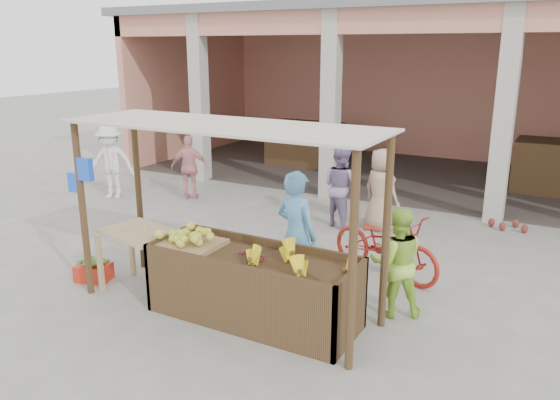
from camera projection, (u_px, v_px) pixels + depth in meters
The scene contains 19 objects.
ground at pixel (221, 309), 7.03m from camera, with size 60.00×60.00×0.00m, color slate.
market_building at pixel (422, 69), 13.79m from camera, with size 14.40×6.40×4.20m.
fruit_stall at pixel (253, 289), 6.69m from camera, with size 2.60×0.95×0.80m, color #503620.
stall_awning at pixel (218, 158), 6.55m from camera, with size 4.09×1.35×2.39m.
banana_heap at pixel (296, 260), 6.25m from camera, with size 1.14×0.62×0.21m, color yellow, non-canonical shape.
melon_tray at pixel (190, 239), 6.96m from camera, with size 0.77×0.67×0.20m.
berry_heap at pixel (252, 254), 6.51m from camera, with size 0.45×0.37×0.14m, color maroon.
side_table at pixel (141, 241), 7.40m from camera, with size 1.20×0.93×0.86m.
papaya_pile at pixel (139, 224), 7.33m from camera, with size 0.67×0.38×0.19m, color #5B9430, non-canonical shape.
red_crate at pixel (94, 272), 7.87m from camera, with size 0.47×0.33×0.24m, color red.
plantain_bundle at pixel (93, 262), 7.83m from camera, with size 0.36×0.25×0.07m, color #4C7F2E, non-canonical shape.
produce_sacks at pixel (510, 213), 10.00m from camera, with size 1.05×0.78×0.64m.
vendor_blue at pixel (296, 231), 7.19m from camera, with size 0.69×0.51×1.85m, color #60A9E0.
vendor_green at pixel (397, 259), 6.73m from camera, with size 0.71×0.41×1.47m, color #A2D641.
motorcycle at pixel (385, 243), 7.95m from camera, with size 1.91×0.66×1.00m, color #A02217.
shopper_a at pixel (111, 159), 12.00m from camera, with size 1.13×0.57×1.76m, color silver.
shopper_b at pixel (190, 165), 11.94m from camera, with size 0.89×0.47×1.51m, color pink.
shopper_c at pixel (381, 185), 9.88m from camera, with size 0.81×0.52×1.67m, color tan.
shopper_f at pixel (341, 183), 10.09m from camera, with size 0.81×0.46×1.65m, color gray.
Camera 1 is at (3.76, -5.22, 3.27)m, focal length 35.00 mm.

